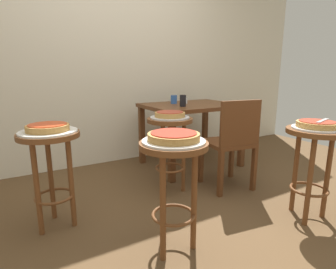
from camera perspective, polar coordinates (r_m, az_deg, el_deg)
The scene contains 20 objects.
ground_plane at distance 2.19m, azimuth 3.71°, elevation -16.88°, with size 6.00×6.00×0.00m, color brown.
back_wall at distance 3.42m, azimuth -12.50°, elevation 19.55°, with size 6.00×0.10×3.00m, color beige.
stool_foreground at distance 2.25m, azimuth 28.06°, elevation -3.33°, with size 0.40×0.40×0.69m.
serving_plate_foreground at distance 2.21m, azimuth 28.55°, elevation 1.18°, with size 0.33×0.33×0.01m, color silver.
pizza_foreground at distance 2.21m, azimuth 28.63°, elevation 1.90°, with size 0.27×0.27×0.05m.
stool_middle at distance 1.63m, azimuth 1.16°, elevation -7.55°, with size 0.40×0.40×0.69m.
serving_plate_middle at distance 1.57m, azimuth 1.19°, elevation -1.38°, with size 0.37×0.37×0.01m, color white.
pizza_middle at distance 1.57m, azimuth 1.20°, elevation -0.38°, with size 0.30×0.30×0.05m.
stool_leftside at distance 2.04m, azimuth -23.26°, elevation -4.39°, with size 0.40×0.40×0.69m.
serving_plate_leftside at distance 2.00m, azimuth -23.71°, elevation 0.57°, with size 0.38×0.38×0.01m, color white.
pizza_leftside at distance 1.99m, azimuth -23.79°, elevation 1.36°, with size 0.28×0.28×0.05m.
stool_rear at distance 2.44m, azimuth 0.39°, elevation -0.60°, with size 0.40×0.40×0.69m.
serving_plate_rear at distance 2.41m, azimuth 0.39°, elevation 3.58°, with size 0.35×0.35×0.01m, color silver.
pizza_rear at distance 2.40m, azimuth 0.40°, elevation 4.25°, with size 0.27×0.27×0.05m.
dining_table at distance 3.18m, azimuth 4.92°, elevation 4.50°, with size 1.05×0.80×0.73m.
cup_near_edge at distance 2.93m, azimuth 3.12°, elevation 7.06°, with size 0.07×0.07×0.12m, color black.
cup_far_edge at distance 3.20m, azimuth 1.24°, elevation 7.33°, with size 0.07×0.07×0.10m, color #3360B2.
condiment_shaker at distance 3.19m, azimuth 3.69°, elevation 7.08°, with size 0.04×0.04×0.07m, color white.
wooden_chair at distance 2.58m, azimuth 13.16°, elevation -1.32°, with size 0.46×0.46×0.85m.
pizza_server_knife at distance 2.22m, azimuth 29.55°, elevation 2.55°, with size 0.22×0.02×0.01m, color silver.
Camera 1 is at (-1.07, -1.57, 1.08)m, focal length 29.23 mm.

